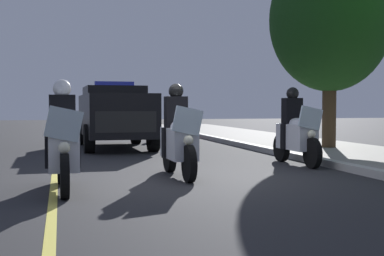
% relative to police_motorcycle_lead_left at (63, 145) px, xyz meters
% --- Properties ---
extents(ground_plane, '(80.00, 80.00, 0.00)m').
position_rel_police_motorcycle_lead_left_xyz_m(ground_plane, '(-0.90, 2.30, -0.70)').
color(ground_plane, '#28282B').
extents(curb_strip, '(48.00, 0.24, 0.15)m').
position_rel_police_motorcycle_lead_left_xyz_m(curb_strip, '(-0.90, 5.55, -0.62)').
color(curb_strip, '#B7B5AD').
rests_on(curb_strip, ground).
extents(lane_stripe_center, '(48.00, 0.12, 0.01)m').
position_rel_police_motorcycle_lead_left_xyz_m(lane_stripe_center, '(-0.90, -0.14, -0.70)').
color(lane_stripe_center, '#E0D14C').
rests_on(lane_stripe_center, ground).
extents(police_motorcycle_lead_left, '(2.14, 0.57, 1.72)m').
position_rel_police_motorcycle_lead_left_xyz_m(police_motorcycle_lead_left, '(0.00, 0.00, 0.00)').
color(police_motorcycle_lead_left, black).
rests_on(police_motorcycle_lead_left, ground).
extents(police_motorcycle_lead_right, '(2.14, 0.57, 1.72)m').
position_rel_police_motorcycle_lead_left_xyz_m(police_motorcycle_lead_right, '(-1.11, 2.07, 0.00)').
color(police_motorcycle_lead_right, black).
rests_on(police_motorcycle_lead_right, ground).
extents(police_motorcycle_trailing, '(2.14, 0.57, 1.72)m').
position_rel_police_motorcycle_lead_left_xyz_m(police_motorcycle_trailing, '(-2.40, 5.02, 0.00)').
color(police_motorcycle_trailing, black).
rests_on(police_motorcycle_trailing, ground).
extents(police_suv, '(4.95, 2.17, 2.05)m').
position_rel_police_motorcycle_lead_left_xyz_m(police_suv, '(-8.02, 1.60, 0.37)').
color(police_suv, black).
rests_on(police_suv, ground).
extents(cyclist_background, '(1.76, 0.33, 1.69)m').
position_rel_police_motorcycle_lead_left_xyz_m(cyclist_background, '(-12.32, 4.19, 0.14)').
color(cyclist_background, black).
rests_on(cyclist_background, ground).
extents(tree_far_back, '(3.49, 3.49, 5.77)m').
position_rel_police_motorcycle_lead_left_xyz_m(tree_far_back, '(-5.52, 7.53, 3.07)').
color(tree_far_back, '#42301E').
rests_on(tree_far_back, sidewalk_strip).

